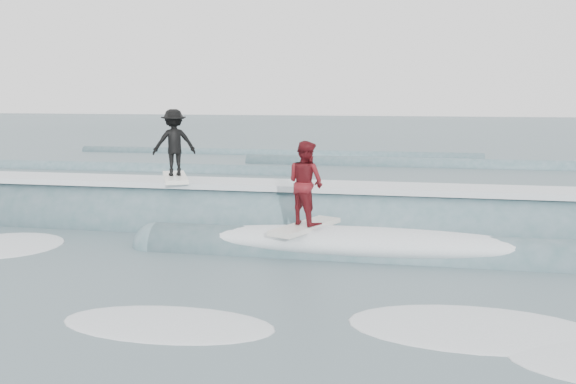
# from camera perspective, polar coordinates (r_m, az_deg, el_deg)

# --- Properties ---
(ground) EXTENTS (160.00, 160.00, 0.00)m
(ground) POSITION_cam_1_polar(r_m,az_deg,el_deg) (12.36, -2.34, -6.83)
(ground) COLOR #3E565B
(ground) RESTS_ON ground
(breaking_wave) EXTENTS (21.71, 3.88, 2.21)m
(breaking_wave) POSITION_cam_1_polar(r_m,az_deg,el_deg) (15.34, 1.48, -3.55)
(breaking_wave) COLOR #3D6167
(breaking_wave) RESTS_ON ground
(surfer_black) EXTENTS (1.32, 2.05, 1.75)m
(surfer_black) POSITION_cam_1_polar(r_m,az_deg,el_deg) (16.26, -10.08, 4.07)
(surfer_black) COLOR white
(surfer_black) RESTS_ON ground
(surfer_red) EXTENTS (1.28, 2.06, 1.84)m
(surfer_red) POSITION_cam_1_polar(r_m,az_deg,el_deg) (13.22, 1.58, 0.42)
(surfer_red) COLOR silver
(surfer_red) RESTS_ON ground
(whitewater) EXTENTS (14.67, 6.47, 0.10)m
(whitewater) POSITION_cam_1_polar(r_m,az_deg,el_deg) (10.75, 1.19, -9.26)
(whitewater) COLOR white
(whitewater) RESTS_ON ground
(far_swells) EXTENTS (40.33, 8.65, 0.80)m
(far_swells) POSITION_cam_1_polar(r_m,az_deg,el_deg) (29.91, 0.63, 2.46)
(far_swells) COLOR #3D6167
(far_swells) RESTS_ON ground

